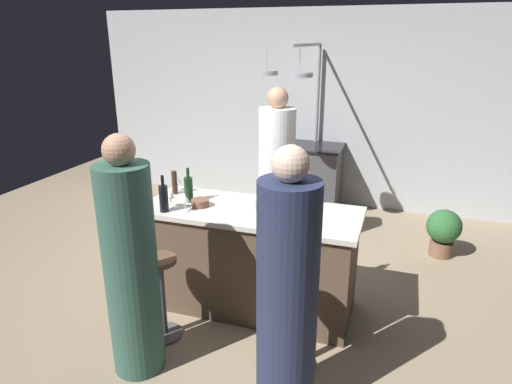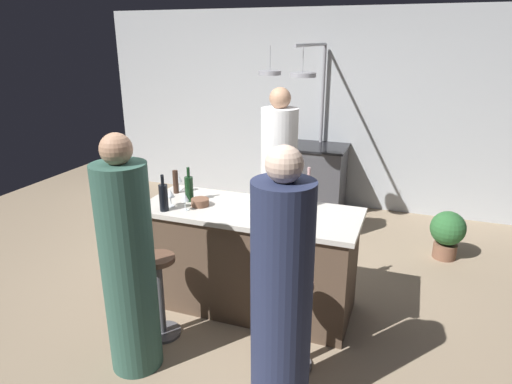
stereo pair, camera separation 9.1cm
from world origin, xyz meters
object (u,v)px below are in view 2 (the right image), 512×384
Objects in this scene: wine_bottle_dark at (164,197)px; wine_bottle_rose at (308,191)px; wine_glass_near_right_guest at (170,194)px; bar_stool_right at (294,321)px; chef at (279,180)px; pepper_mill at (176,182)px; wine_glass_near_left_guest at (178,179)px; mixing_bowl_wooden at (200,202)px; wine_bottle_red at (189,188)px; stove_range at (315,178)px; wine_bottle_green at (289,195)px; guest_right at (281,299)px; wine_glass_by_chef at (185,198)px; bar_stool_left at (160,292)px; potted_plant at (447,232)px; mixing_bowl_ceramic at (254,202)px; guest_left at (128,266)px.

wine_bottle_rose is at bearing 25.26° from wine_bottle_dark.
bar_stool_right is at bearing -21.12° from wine_glass_near_right_guest.
pepper_mill is at bearing -126.52° from chef.
mixing_bowl_wooden is (0.37, -0.29, -0.08)m from wine_glass_near_left_guest.
wine_bottle_red is 1.01m from wine_bottle_rose.
wine_bottle_green reaches higher than stove_range.
stove_range is 2.99× the size of wine_bottle_red.
bar_stool_right is at bearing 93.72° from guest_right.
guest_right is 1.80m from pepper_mill.
wine_bottle_red is at bearing 137.99° from guest_right.
wine_glass_near_right_guest is (-0.08, -0.17, -0.01)m from wine_bottle_red.
chef is at bearing 112.00° from wine_bottle_green.
pepper_mill is at bearing -78.25° from wine_glass_near_left_guest.
stove_range is 2.75m from wine_glass_by_chef.
chef is 5.34× the size of wine_bottle_rose.
bar_stool_right is 0.57m from guest_right.
wine_bottle_dark is 0.31m from mixing_bowl_wooden.
potted_plant is at bearing 45.41° from bar_stool_left.
guest_right reaches higher than wine_glass_near_right_guest.
wine_bottle_rose reaches higher than bar_stool_right.
wine_glass_near_left_guest is 0.98× the size of mixing_bowl_wooden.
mixing_bowl_wooden is (0.22, 0.09, -0.08)m from wine_glass_near_right_guest.
wine_bottle_dark reaches higher than stove_range.
wine_bottle_green is at bearing -68.00° from chef.
chef is 1.02m from mixing_bowl_ceramic.
wine_bottle_rose is 2.27× the size of wine_glass_by_chef.
wine_glass_near_right_guest reaches higher than potted_plant.
wine_bottle_rose is at bearing -79.11° from stove_range.
bar_stool_left is at bearing -127.26° from mixing_bowl_ceramic.
stove_range is 0.52× the size of guest_right.
potted_plant is at bearing 30.16° from pepper_mill.
wine_glass_near_right_guest is (-1.06, -0.40, -0.03)m from wine_bottle_rose.
wine_bottle_dark reaches higher than potted_plant.
wine_glass_by_chef is (0.07, -0.21, -0.01)m from wine_bottle_red.
wine_bottle_rose is 0.45m from mixing_bowl_ceramic.
chef is 2.19m from guest_right.
chef is at bearing 65.74° from wine_glass_near_right_guest.
guest_right reaches higher than mixing_bowl_ceramic.
chef is 1.34m from wine_glass_by_chef.
mixing_bowl_wooden is (-0.97, 0.55, 0.55)m from bar_stool_right.
stove_range is at bearing 71.57° from pepper_mill.
guest_left reaches higher than mixing_bowl_wooden.
guest_left is at bearing -127.31° from wine_bottle_rose.
wine_bottle_green is (0.93, 0.40, -0.00)m from wine_bottle_dark.
guest_right is 11.41× the size of mixing_bowl_wooden.
wine_glass_by_chef is (0.02, 0.77, 0.22)m from guest_left.
wine_bottle_red reaches higher than potted_plant.
bar_stool_left is at bearing -92.83° from wine_glass_by_chef.
chef is at bearing 107.74° from guest_right.
pepper_mill is 1.44× the size of wine_glass_near_left_guest.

